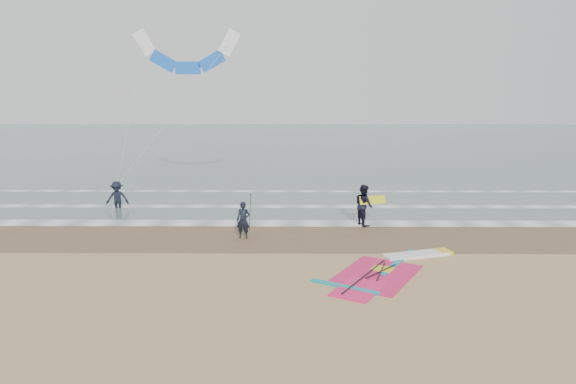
{
  "coord_description": "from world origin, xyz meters",
  "views": [
    {
      "loc": [
        -1.07,
        -15.97,
        6.27
      ],
      "look_at": [
        -1.23,
        5.0,
        2.2
      ],
      "focal_mm": 32.0,
      "sensor_mm": 36.0,
      "label": 1
    }
  ],
  "objects_px": {
    "person_walking": "(364,205)",
    "surf_kite": "(187,56)",
    "windsurf_rig": "(389,269)",
    "person_wading": "(117,192)",
    "person_standing": "(243,220)"
  },
  "relations": [
    {
      "from": "windsurf_rig",
      "to": "person_walking",
      "type": "xyz_separation_m",
      "value": [
        -0.07,
        6.37,
        0.95
      ]
    },
    {
      "from": "person_standing",
      "to": "person_walking",
      "type": "bearing_deg",
      "value": 32.55
    },
    {
      "from": "windsurf_rig",
      "to": "surf_kite",
      "type": "xyz_separation_m",
      "value": [
        -9.88,
        14.43,
        8.44
      ]
    },
    {
      "from": "person_standing",
      "to": "surf_kite",
      "type": "bearing_deg",
      "value": 122.05
    },
    {
      "from": "person_standing",
      "to": "person_wading",
      "type": "distance_m",
      "value": 9.45
    },
    {
      "from": "windsurf_rig",
      "to": "person_wading",
      "type": "xyz_separation_m",
      "value": [
        -13.09,
        9.84,
        0.9
      ]
    },
    {
      "from": "person_walking",
      "to": "person_wading",
      "type": "xyz_separation_m",
      "value": [
        -13.02,
        3.46,
        -0.06
      ]
    },
    {
      "from": "windsurf_rig",
      "to": "person_standing",
      "type": "height_order",
      "value": "person_standing"
    },
    {
      "from": "person_walking",
      "to": "surf_kite",
      "type": "relative_size",
      "value": 0.22
    },
    {
      "from": "person_walking",
      "to": "person_standing",
      "type": "bearing_deg",
      "value": 89.74
    },
    {
      "from": "person_wading",
      "to": "surf_kite",
      "type": "relative_size",
      "value": 0.21
    },
    {
      "from": "person_wading",
      "to": "surf_kite",
      "type": "distance_m",
      "value": 9.39
    },
    {
      "from": "windsurf_rig",
      "to": "person_wading",
      "type": "height_order",
      "value": "person_wading"
    },
    {
      "from": "windsurf_rig",
      "to": "surf_kite",
      "type": "distance_m",
      "value": 19.42
    },
    {
      "from": "person_standing",
      "to": "person_walking",
      "type": "height_order",
      "value": "person_walking"
    }
  ]
}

